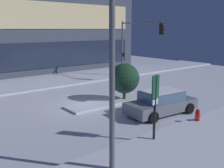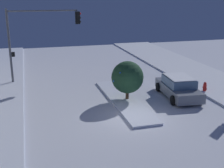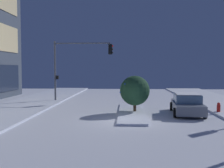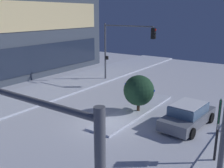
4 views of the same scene
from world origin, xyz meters
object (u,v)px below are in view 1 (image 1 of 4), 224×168
at_px(parking_info_sign, 155,100).
at_px(car_near, 161,103).
at_px(street_lamp_arched, 96,26).
at_px(fire_hydrant, 198,116).
at_px(traffic_light_corner_far_right, 137,39).
at_px(decorated_tree_median, 124,78).

bearing_deg(parking_info_sign, car_near, -65.44).
relative_size(street_lamp_arched, parking_info_sign, 2.58).
distance_m(fire_hydrant, parking_info_sign, 4.12).
relative_size(car_near, traffic_light_corner_far_right, 0.80).
distance_m(car_near, street_lamp_arched, 8.46).
distance_m(traffic_light_corner_far_right, fire_hydrant, 13.60).
bearing_deg(car_near, traffic_light_corner_far_right, 58.75).
height_order(street_lamp_arched, parking_info_sign, street_lamp_arched).
bearing_deg(car_near, decorated_tree_median, 91.17).
relative_size(car_near, decorated_tree_median, 1.74).
distance_m(parking_info_sign, decorated_tree_median, 7.26).
bearing_deg(decorated_tree_median, car_near, -93.93).
height_order(parking_info_sign, decorated_tree_median, parking_info_sign).
distance_m(traffic_light_corner_far_right, decorated_tree_median, 8.74).
xyz_separation_m(traffic_light_corner_far_right, parking_info_sign, (-10.11, -11.61, -2.14)).
relative_size(traffic_light_corner_far_right, fire_hydrant, 7.28).
bearing_deg(traffic_light_corner_far_right, car_near, -36.35).
relative_size(street_lamp_arched, fire_hydrant, 9.94).
xyz_separation_m(car_near, street_lamp_arched, (-6.65, -2.56, 4.55)).
xyz_separation_m(street_lamp_arched, decorated_tree_median, (6.91, 6.28, -3.61)).
xyz_separation_m(car_near, traffic_light_corner_far_right, (6.69, 9.08, 3.46)).
bearing_deg(fire_hydrant, traffic_light_corner_far_right, 61.00).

